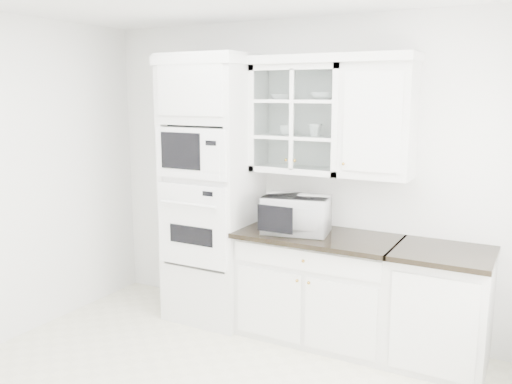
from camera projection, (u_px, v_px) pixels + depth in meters
The scene contains 12 objects.
room_shell at pixel (225, 137), 3.59m from camera, with size 4.00×3.50×2.70m.
oven_column at pixel (212, 190), 4.90m from camera, with size 0.76×0.68×2.40m.
base_cabinet_run at pixel (318, 286), 4.57m from camera, with size 1.32×0.67×0.92m.
extra_base_cabinet at pixel (441, 308), 4.10m from camera, with size 0.72×0.67×0.92m.
upper_cabinet_glass at pixel (300, 119), 4.56m from camera, with size 0.80×0.33×0.90m.
upper_cabinet_solid at pixel (379, 121), 4.24m from camera, with size 0.55×0.33×0.90m, color silver.
crown_molding at pixel (288, 60), 4.50m from camera, with size 2.14×0.38×0.07m, color white.
countertop_microwave at pixel (297, 214), 4.51m from camera, with size 0.53×0.44×0.31m, color white.
bowl_a at pixel (282, 97), 4.59m from camera, with size 0.20×0.20×0.05m, color white.
bowl_b at pixel (323, 96), 4.42m from camera, with size 0.21×0.21×0.07m, color white.
cup_a at pixel (286, 130), 4.63m from camera, with size 0.12×0.12×0.09m, color white.
cup_b at pixel (315, 130), 4.50m from camera, with size 0.11×0.11×0.11m, color white.
Camera 1 is at (1.90, -2.63, 2.07)m, focal length 38.00 mm.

